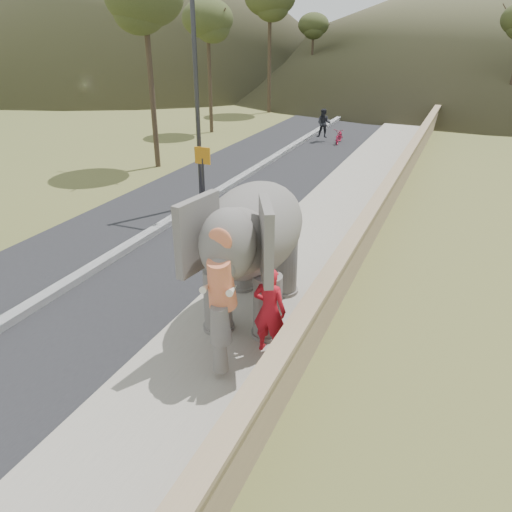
{
  "coord_description": "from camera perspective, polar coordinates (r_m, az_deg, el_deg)",
  "views": [
    {
      "loc": [
        4.05,
        -4.7,
        6.24
      ],
      "look_at": [
        0.2,
        4.35,
        1.7
      ],
      "focal_mm": 35.0,
      "sensor_mm": 36.0,
      "label": 1
    }
  ],
  "objects": [
    {
      "name": "parapet",
      "position": [
        15.95,
        12.87,
        3.23
      ],
      "size": [
        0.3,
        120.0,
        1.1
      ],
      "primitive_type": "cube",
      "color": "tan",
      "rests_on": "ground"
    },
    {
      "name": "elephant_and_man",
      "position": [
        11.14,
        -0.26,
        0.89
      ],
      "size": [
        2.89,
        4.7,
        3.19
      ],
      "color": "slate",
      "rests_on": "ground"
    },
    {
      "name": "trees",
      "position": [
        34.01,
        15.21,
        20.23
      ],
      "size": [
        48.65,
        43.07,
        9.79
      ],
      "color": "#473828",
      "rests_on": "ground"
    },
    {
      "name": "lamppost",
      "position": [
        18.24,
        -6.03,
        20.36
      ],
      "size": [
        1.76,
        0.36,
        8.0
      ],
      "color": "#2D2E32",
      "rests_on": "ground"
    },
    {
      "name": "road",
      "position": [
        18.35,
        -8.09,
        4.7
      ],
      "size": [
        7.0,
        120.0,
        0.03
      ],
      "primitive_type": "cube",
      "color": "black",
      "rests_on": "ground"
    },
    {
      "name": "signboard",
      "position": [
        18.1,
        -6.07,
        9.93
      ],
      "size": [
        0.6,
        0.08,
        2.4
      ],
      "color": "#2D2D33",
      "rests_on": "ground"
    },
    {
      "name": "ground",
      "position": [
        8.8,
        -13.3,
        -21.24
      ],
      "size": [
        160.0,
        160.0,
        0.0
      ],
      "primitive_type": "plane",
      "color": "olive",
      "rests_on": "ground"
    },
    {
      "name": "walkway",
      "position": [
        16.45,
        7.09,
        2.57
      ],
      "size": [
        3.0,
        120.0,
        0.15
      ],
      "primitive_type": "cube",
      "color": "#9E9687",
      "rests_on": "ground"
    },
    {
      "name": "median",
      "position": [
        18.32,
        -8.1,
        4.98
      ],
      "size": [
        0.35,
        120.0,
        0.22
      ],
      "primitive_type": "cube",
      "color": "black",
      "rests_on": "ground"
    },
    {
      "name": "hill_far",
      "position": [
        74.71,
        26.01,
        23.14
      ],
      "size": [
        80.0,
        80.0,
        14.0
      ],
      "primitive_type": "cone",
      "color": "brown",
      "rests_on": "ground"
    },
    {
      "name": "motorcyclist",
      "position": [
        30.3,
        8.61,
        14.1
      ],
      "size": [
        1.76,
        1.69,
        1.91
      ],
      "color": "maroon",
      "rests_on": "ground"
    }
  ]
}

